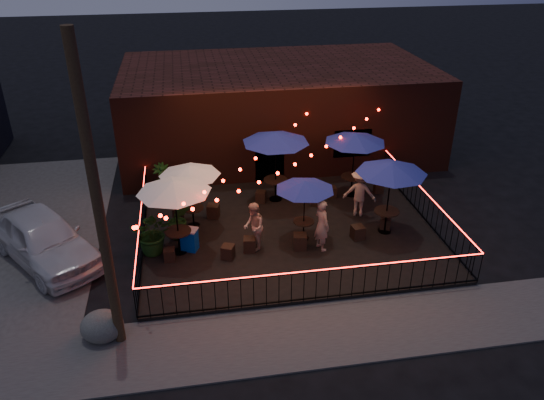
{
  "coord_description": "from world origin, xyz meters",
  "views": [
    {
      "loc": [
        -3.27,
        -13.74,
        9.76
      ],
      "look_at": [
        -0.59,
        1.97,
        1.39
      ],
      "focal_mm": 35.0,
      "sensor_mm": 36.0,
      "label": 1
    }
  ],
  "objects": [
    {
      "name": "bistro_chair_9",
      "position": [
        3.37,
        1.47,
        0.36
      ],
      "size": [
        0.47,
        0.47,
        0.43
      ],
      "primitive_type": "cube",
      "rotation": [
        0.0,
        0.0,
        2.73
      ],
      "color": "black",
      "rests_on": "patio"
    },
    {
      "name": "fence_right",
      "position": [
        5.0,
        2.0,
        0.66
      ],
      "size": [
        0.04,
        8.0,
        1.04
      ],
      "rotation": [
        0.0,
        0.0,
        1.57
      ],
      "color": "black",
      "rests_on": "patio"
    },
    {
      "name": "fence_left",
      "position": [
        -5.0,
        2.0,
        0.66
      ],
      "size": [
        0.04,
        8.0,
        1.04
      ],
      "rotation": [
        0.0,
        0.0,
        1.57
      ],
      "color": "black",
      "rests_on": "patio"
    },
    {
      "name": "cafe_table_3",
      "position": [
        -0.05,
        4.33,
        2.7
      ],
      "size": [
        3.29,
        3.29,
        2.79
      ],
      "rotation": [
        0.0,
        0.0,
        0.38
      ],
      "color": "black",
      "rests_on": "patio"
    },
    {
      "name": "car_white",
      "position": [
        -8.05,
        1.66,
        0.83
      ],
      "size": [
        4.47,
        5.09,
        1.66
      ],
      "primitive_type": "imported",
      "rotation": [
        0.0,
        0.0,
        0.63
      ],
      "color": "silver",
      "rests_on": "ground"
    },
    {
      "name": "patio",
      "position": [
        0.0,
        2.0,
        0.07
      ],
      "size": [
        10.0,
        8.0,
        0.15
      ],
      "primitive_type": "cube",
      "color": "black",
      "rests_on": "ground"
    },
    {
      "name": "bistro_chair_1",
      "position": [
        -2.27,
        0.58,
        0.37
      ],
      "size": [
        0.5,
        0.5,
        0.45
      ],
      "primitive_type": "cube",
      "rotation": [
        0.0,
        0.0,
        2.72
      ],
      "color": "black",
      "rests_on": "patio"
    },
    {
      "name": "fence_front",
      "position": [
        0.0,
        -2.0,
        0.66
      ],
      "size": [
        10.0,
        0.04,
        1.04
      ],
      "color": "black",
      "rests_on": "patio"
    },
    {
      "name": "cafe_table_1",
      "position": [
        -3.28,
        2.83,
        2.28
      ],
      "size": [
        2.21,
        2.21,
        2.33
      ],
      "rotation": [
        0.0,
        0.0,
        -0.05
      ],
      "color": "black",
      "rests_on": "patio"
    },
    {
      "name": "patron_a",
      "position": [
        0.82,
        0.61,
        1.05
      ],
      "size": [
        0.63,
        0.76,
        1.8
      ],
      "primitive_type": "imported",
      "rotation": [
        0.0,
        0.0,
        1.93
      ],
      "color": "tan",
      "rests_on": "patio"
    },
    {
      "name": "cooler",
      "position": [
        -3.49,
        1.29,
        0.55
      ],
      "size": [
        0.71,
        0.63,
        0.78
      ],
      "rotation": [
        0.0,
        0.0,
        -0.41
      ],
      "color": "#0436A5",
      "rests_on": "patio"
    },
    {
      "name": "bistro_chair_5",
      "position": [
        0.14,
        0.75,
        0.41
      ],
      "size": [
        0.5,
        0.5,
        0.51
      ],
      "primitive_type": "cube",
      "rotation": [
        0.0,
        0.0,
        2.96
      ],
      "color": "black",
      "rests_on": "patio"
    },
    {
      "name": "potted_shrub_a",
      "position": [
        -4.6,
        1.31,
        0.89
      ],
      "size": [
        1.43,
        1.27,
        1.48
      ],
      "primitive_type": "imported",
      "rotation": [
        0.0,
        0.0,
        -0.09
      ],
      "color": "#14390C",
      "rests_on": "patio"
    },
    {
      "name": "sidewalk",
      "position": [
        0.0,
        -3.25,
        0.03
      ],
      "size": [
        18.0,
        2.5,
        0.05
      ],
      "primitive_type": "cube",
      "color": "#44413F",
      "rests_on": "ground"
    },
    {
      "name": "bistro_chair_2",
      "position": [
        -3.81,
        3.46,
        0.37
      ],
      "size": [
        0.41,
        0.41,
        0.43
      ],
      "primitive_type": "cube",
      "rotation": [
        0.0,
        0.0,
        -0.15
      ],
      "color": "black",
      "rests_on": "patio"
    },
    {
      "name": "brick_building",
      "position": [
        1.0,
        9.99,
        2.0
      ],
      "size": [
        14.0,
        8.0,
        4.0
      ],
      "color": "#36160E",
      "rests_on": "ground"
    },
    {
      "name": "bistro_chair_7",
      "position": [
        1.4,
        3.62,
        0.37
      ],
      "size": [
        0.48,
        0.48,
        0.44
      ],
      "primitive_type": "cube",
      "rotation": [
        0.0,
        0.0,
        2.75
      ],
      "color": "black",
      "rests_on": "patio"
    },
    {
      "name": "utility_pole",
      "position": [
        -5.4,
        -2.6,
        4.0
      ],
      "size": [
        0.26,
        0.26,
        8.0
      ],
      "primitive_type": "cylinder",
      "color": "#342215",
      "rests_on": "ground"
    },
    {
      "name": "patron_c",
      "position": [
        2.75,
        2.62,
        1.07
      ],
      "size": [
        1.36,
        1.09,
        1.84
      ],
      "primitive_type": "imported",
      "rotation": [
        0.0,
        0.0,
        2.74
      ],
      "color": "#E0AB8F",
      "rests_on": "patio"
    },
    {
      "name": "potted_shrub_c",
      "position": [
        -4.4,
        5.59,
        0.78
      ],
      "size": [
        0.83,
        0.83,
        1.25
      ],
      "primitive_type": "imported",
      "rotation": [
        0.0,
        0.0,
        0.2
      ],
      "color": "#0F340F",
      "rests_on": "patio"
    },
    {
      "name": "bistro_chair_11",
      "position": [
        4.12,
        4.24,
        0.35
      ],
      "size": [
        0.35,
        0.35,
        0.4
      ],
      "primitive_type": "cube",
      "rotation": [
        0.0,
        0.0,
        3.12
      ],
      "color": "black",
      "rests_on": "patio"
    },
    {
      "name": "cafe_table_4",
      "position": [
        3.3,
        1.32,
        2.55
      ],
      "size": [
        2.95,
        2.95,
        2.63
      ],
      "rotation": [
        0.0,
        0.0,
        -0.28
      ],
      "color": "black",
      "rests_on": "patio"
    },
    {
      "name": "bistro_chair_6",
      "position": [
        -0.64,
        4.23,
        0.37
      ],
      "size": [
        0.47,
        0.47,
        0.44
      ],
      "primitive_type": "cube",
      "rotation": [
        0.0,
        0.0,
        -0.32
      ],
      "color": "black",
      "rests_on": "patio"
    },
    {
      "name": "boulder",
      "position": [
        -5.85,
        -2.42,
        0.39
      ],
      "size": [
        1.27,
        1.2,
        0.78
      ],
      "primitive_type": "ellipsoid",
      "rotation": [
        0.0,
        0.0,
        -0.44
      ],
      "color": "#4D4C47",
      "rests_on": "ground"
    },
    {
      "name": "patron_b",
      "position": [
        -1.36,
        0.98,
        0.98
      ],
      "size": [
        0.64,
        0.81,
        1.66
      ],
      "primitive_type": "imported",
      "rotation": [
        0.0,
        0.0,
        -1.58
      ],
      "color": "#DFA58F",
      "rests_on": "patio"
    },
    {
      "name": "cafe_table_0",
      "position": [
        -3.8,
        1.19,
        2.51
      ],
      "size": [
        2.54,
        2.54,
        2.58
      ],
      "rotation": [
        0.0,
        0.0,
        0.09
      ],
      "color": "black",
      "rests_on": "patio"
    },
    {
      "name": "bistro_chair_3",
      "position": [
        -2.54,
        3.35,
        0.4
      ],
      "size": [
        0.51,
        0.51,
        0.5
      ],
      "primitive_type": "cube",
      "rotation": [
        0.0,
        0.0,
        2.88
      ],
      "color": "black",
      "rests_on": "patio"
    },
    {
      "name": "potted_shrub_b",
      "position": [
        -3.75,
        2.09,
        0.87
      ],
      "size": [
        0.8,
        0.64,
        1.45
      ],
      "primitive_type": "imported",
      "rotation": [
        0.0,
        0.0,
        0.0
      ],
      "color": "#1B3B13",
      "rests_on": "patio"
    },
    {
      "name": "ground",
      "position": [
        0.0,
        0.0,
        0.0
      ],
      "size": [
        110.0,
        110.0,
        0.0
      ],
      "primitive_type": "plane",
      "color": "black",
      "rests_on": "ground"
    },
    {
      "name": "bistro_chair_8",
      "position": [
        2.21,
        1.02,
        0.39
      ],
      "size": [
        0.45,
        0.45,
        0.47
      ],
      "primitive_type": "cube",
      "rotation": [
        0.0,
        0.0,
        0.12
      ],
      "color": "black",
      "rests_on": "patio"
    },
    {
      "name": "cafe_table_5",
      "position": [
        2.97,
        4.22,
        2.53
      ],
      "size": [
        2.51,
        2.51,
        2.6
      ],
      "rotation": [
        0.0,
        0.0,
        0.07
      ],
      "color": "black",
      "rests_on": "patio"
    },
    {
      "name": "festoon_lights",
      "position": [
        -1.01,
        1.7,
        2.52
      ],
      "size": [
        10.02,
        8.72,
        1.32
      ],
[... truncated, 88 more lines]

